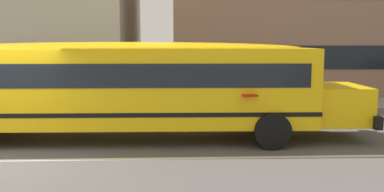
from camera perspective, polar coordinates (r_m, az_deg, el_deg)
The scene contains 2 objects.
sidewalk_far at distance 18.32m, azimuth -14.98°, elevation -1.12°, with size 120.00×3.00×0.01m, color gray.
school_bus at distance 11.39m, azimuth -8.38°, elevation 1.89°, with size 11.95×2.94×2.66m.
Camera 1 is at (3.97, -9.34, 2.70)m, focal length 39.01 mm.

